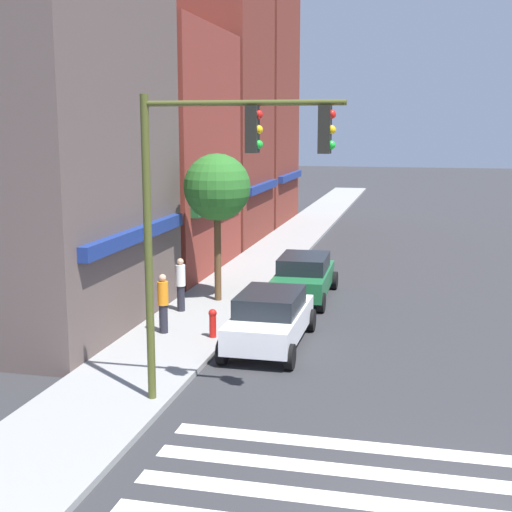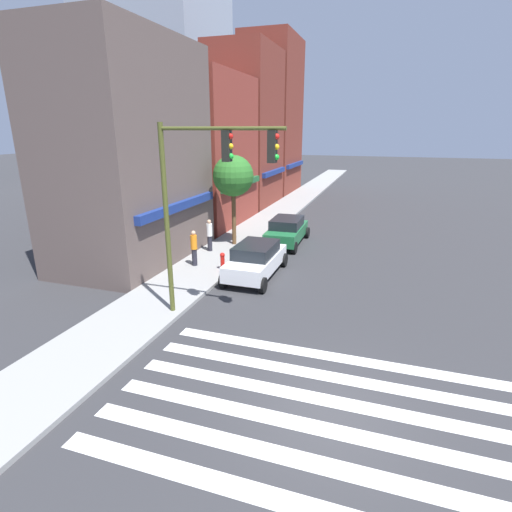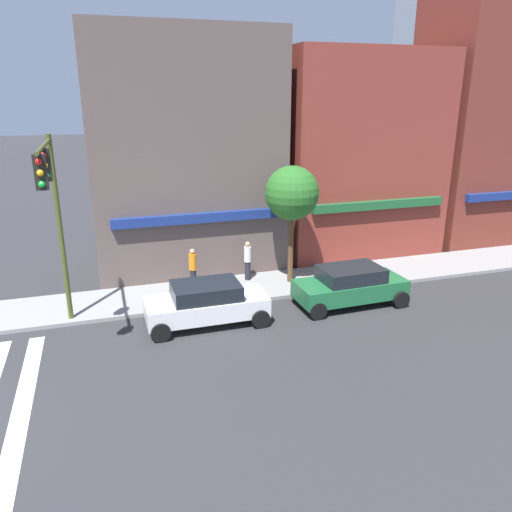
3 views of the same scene
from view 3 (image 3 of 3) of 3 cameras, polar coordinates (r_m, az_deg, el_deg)
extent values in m
cube|color=silver|center=(14.56, -25.70, -17.79)|extent=(0.50, 10.80, 0.01)
cube|color=brown|center=(23.79, -8.18, 11.43)|extent=(8.53, 5.00, 10.83)
cube|color=navy|center=(21.64, -6.70, 4.33)|extent=(7.25, 0.30, 0.40)
cube|color=maroon|center=(26.74, 11.27, 11.27)|extent=(8.15, 5.00, 10.16)
cube|color=#1E592D|center=(24.81, 13.88, 5.70)|extent=(6.93, 0.30, 0.40)
cube|color=maroon|center=(31.39, 25.14, 13.76)|extent=(7.34, 5.00, 13.25)
cylinder|color=#474C1E|center=(18.86, -21.43, 2.43)|extent=(0.18, 0.18, 6.84)
cylinder|color=#474C1E|center=(16.23, -23.13, 11.49)|extent=(0.12, 4.23, 0.12)
cube|color=black|center=(16.08, -22.95, 9.57)|extent=(0.32, 0.24, 0.95)
sphere|color=red|center=(15.92, -23.12, 10.55)|extent=(0.18, 0.18, 0.18)
sphere|color=#EAAD14|center=(15.95, -22.99, 9.49)|extent=(0.18, 0.18, 0.18)
sphere|color=green|center=(15.99, -22.85, 8.43)|extent=(0.18, 0.18, 0.18)
cube|color=black|center=(14.62, -23.40, 8.79)|extent=(0.32, 0.24, 0.95)
sphere|color=red|center=(14.45, -23.59, 9.86)|extent=(0.18, 0.18, 0.18)
sphere|color=#EAAD14|center=(14.49, -23.44, 8.69)|extent=(0.18, 0.18, 0.18)
sphere|color=green|center=(14.54, -23.29, 7.53)|extent=(0.18, 0.18, 0.18)
cube|color=white|center=(18.41, -5.68, -5.76)|extent=(4.40, 1.80, 0.70)
cube|color=black|center=(18.16, -5.75, -3.96)|extent=(2.42, 1.66, 0.55)
cylinder|color=black|center=(19.13, -11.51, -6.25)|extent=(0.68, 0.22, 0.68)
cylinder|color=black|center=(17.51, -10.82, -8.59)|extent=(0.68, 0.22, 0.68)
cylinder|color=black|center=(19.74, -1.10, -5.07)|extent=(0.68, 0.22, 0.68)
cylinder|color=black|center=(18.18, 0.53, -7.20)|extent=(0.68, 0.22, 0.68)
cube|color=#1E6638|center=(20.29, 10.69, -3.67)|extent=(4.45, 1.93, 0.70)
cube|color=black|center=(20.07, 10.80, -2.01)|extent=(2.47, 1.73, 0.55)
cylinder|color=black|center=(20.45, 5.00, -4.30)|extent=(0.68, 0.22, 0.68)
cylinder|color=black|center=(18.94, 7.08, -6.27)|extent=(0.68, 0.22, 0.68)
cylinder|color=black|center=(21.99, 13.68, -3.12)|extent=(0.68, 0.22, 0.68)
cylinder|color=black|center=(20.60, 16.23, -4.82)|extent=(0.68, 0.22, 0.68)
cylinder|color=#23232D|center=(22.27, -0.96, -1.67)|extent=(0.26, 0.26, 0.85)
cylinder|color=silver|center=(22.02, -0.97, 0.23)|extent=(0.32, 0.32, 0.70)
sphere|color=tan|center=(21.88, -0.97, 1.38)|extent=(0.22, 0.22, 0.22)
cylinder|color=#23232D|center=(21.43, -7.17, -2.62)|extent=(0.26, 0.26, 0.85)
cylinder|color=orange|center=(21.17, -7.26, -0.66)|extent=(0.32, 0.32, 0.70)
sphere|color=tan|center=(21.03, -7.31, 0.52)|extent=(0.22, 0.22, 0.22)
cylinder|color=red|center=(20.03, -6.66, -4.43)|extent=(0.20, 0.20, 0.65)
sphere|color=red|center=(19.88, -6.70, -3.37)|extent=(0.24, 0.24, 0.24)
cylinder|color=brown|center=(21.75, 3.98, 1.01)|extent=(0.24, 0.24, 3.16)
sphere|color=#286623|center=(21.17, 4.13, 7.19)|extent=(2.30, 2.30, 2.30)
camera|label=1|loc=(20.18, -68.48, 1.11)|focal=50.00mm
camera|label=2|loc=(17.38, -67.84, 1.88)|focal=28.00mm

